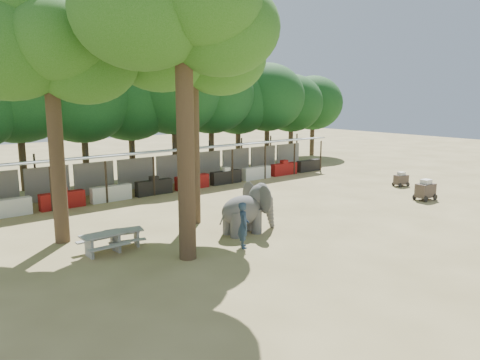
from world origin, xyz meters
TOP-DOWN VIEW (x-y plane):
  - ground at (0.00, 0.00)m, footprint 100.00×100.00m
  - vendor_stalls at (-0.00, 13.84)m, footprint 28.00×2.99m
  - yard_tree_left at (-9.13, 7.19)m, footprint 7.10×6.90m
  - yard_tree_center at (-6.13, 2.19)m, footprint 7.10×6.90m
  - yard_tree_back at (-3.13, 6.19)m, footprint 7.10×6.90m
  - backdrop_trees at (0.00, 19.00)m, footprint 46.46×5.95m
  - elephant at (-2.05, 3.11)m, footprint 2.89×2.20m
  - handler at (-3.56, 1.64)m, footprint 0.73×0.81m
  - picnic_table_near at (-8.31, 4.46)m, footprint 1.65×1.49m
  - picnic_table_far at (-7.28, 4.71)m, footprint 1.72×1.61m
  - cart_front at (10.17, 1.52)m, footprint 1.32×0.93m
  - cart_back at (12.78, 4.74)m, footprint 1.10×0.84m

SIDE VIEW (x-z plane):
  - ground at x=0.00m, z-range 0.00..0.00m
  - picnic_table_far at x=-7.28m, z-range 0.11..0.84m
  - cart_back at x=12.78m, z-range -0.01..0.96m
  - picnic_table_near at x=-8.31m, z-range 0.13..0.94m
  - cart_front at x=10.17m, z-range -0.01..1.22m
  - handler at x=-3.56m, z-range 0.00..1.88m
  - elephant at x=-2.05m, z-range 0.00..2.19m
  - vendor_stalls at x=0.00m, z-range -0.22..2.58m
  - backdrop_trees at x=0.00m, z-range 1.35..9.68m
  - yard_tree_left at x=-9.13m, z-range 2.69..13.71m
  - yard_tree_back at x=-3.13m, z-range 2.86..14.22m
  - yard_tree_center at x=-6.13m, z-range 3.19..15.23m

